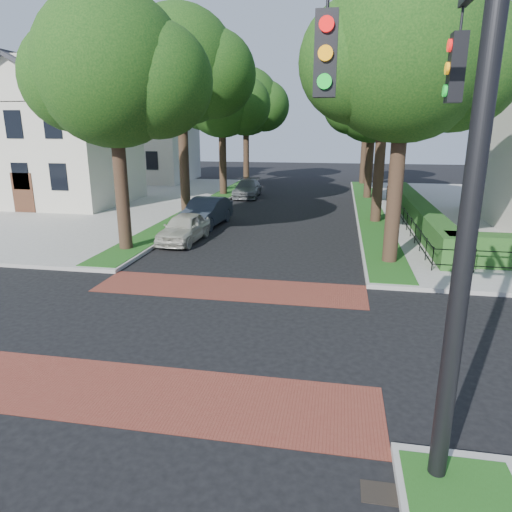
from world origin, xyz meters
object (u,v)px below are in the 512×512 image
Objects in this scene: traffic_signal at (454,166)px; parked_car_front at (184,228)px; parked_car_rear at (247,189)px; parked_car_middle at (206,212)px.

traffic_signal is 2.04× the size of parked_car_front.
traffic_signal is 1.76× the size of parked_car_rear.
traffic_signal reaches higher than parked_car_rear.
traffic_signal is at bearing -55.26° from parked_car_front.
parked_car_middle is (0.00, 3.62, 0.09)m from parked_car_front.
parked_car_front is at bearing -85.33° from parked_car_middle.
traffic_signal reaches higher than parked_car_front.
parked_car_front is 3.62m from parked_car_middle.
parked_car_middle is (-8.49, 17.15, -3.95)m from traffic_signal.
parked_car_middle is 1.01× the size of parked_car_rear.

